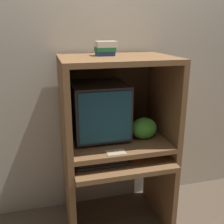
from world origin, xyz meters
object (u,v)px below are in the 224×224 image
object	(u,v)px
keyboard	(103,162)
crt_monitor	(99,110)
book_stack	(105,48)
mouse	(135,156)
snack_bag	(144,128)

from	to	relation	value
keyboard	crt_monitor	bearing A→B (deg)	82.45
keyboard	book_stack	world-z (taller)	book_stack
crt_monitor	mouse	bearing A→B (deg)	-43.52
snack_bag	keyboard	bearing A→B (deg)	-162.63
crt_monitor	book_stack	size ratio (longest dim) A/B	2.83
crt_monitor	keyboard	xyz separation A→B (m)	(-0.03, -0.23, -0.32)
snack_bag	book_stack	world-z (taller)	book_stack
crt_monitor	keyboard	size ratio (longest dim) A/B	1.11
keyboard	mouse	distance (m)	0.25
crt_monitor	mouse	xyz separation A→B (m)	(0.22, -0.21, -0.32)
snack_bag	mouse	bearing A→B (deg)	-137.96
snack_bag	book_stack	xyz separation A→B (m)	(-0.27, 0.13, 0.59)
keyboard	book_stack	bearing A→B (deg)	70.77
keyboard	book_stack	xyz separation A→B (m)	(0.08, 0.24, 0.78)
mouse	keyboard	bearing A→B (deg)	-175.71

